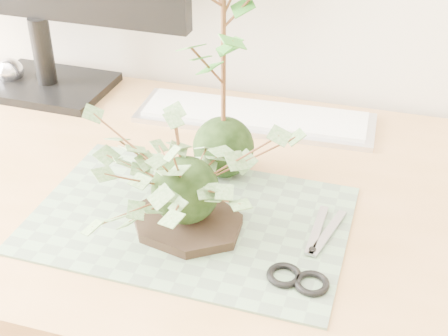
{
  "coord_description": "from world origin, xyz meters",
  "views": [
    {
      "loc": [
        0.21,
        0.44,
        1.31
      ],
      "look_at": [
        0.0,
        1.14,
        0.84
      ],
      "focal_mm": 50.0,
      "sensor_mm": 36.0,
      "label": 1
    }
  ],
  "objects": [
    {
      "name": "cutting_mat",
      "position": [
        -0.05,
        1.14,
        0.74
      ],
      "size": [
        0.47,
        0.32,
        0.0
      ],
      "primitive_type": "cube",
      "rotation": [
        0.0,
        0.0,
        -0.02
      ],
      "color": "#5A6F5A",
      "rests_on": "desk"
    },
    {
      "name": "ivy_kokedama",
      "position": [
        -0.05,
        1.12,
        0.85
      ],
      "size": [
        0.34,
        0.34,
        0.2
      ],
      "rotation": [
        0.0,
        0.0,
        -0.27
      ],
      "color": "black",
      "rests_on": "stone_dish"
    },
    {
      "name": "stone_dish",
      "position": [
        -0.05,
        1.12,
        0.75
      ],
      "size": [
        0.21,
        0.21,
        0.01
      ],
      "primitive_type": "cylinder",
      "rotation": [
        0.0,
        0.0,
        -0.21
      ],
      "color": "black",
      "rests_on": "cutting_mat"
    },
    {
      "name": "scissors",
      "position": [
        0.14,
        1.07,
        0.75
      ],
      "size": [
        0.09,
        0.19,
        0.01
      ],
      "rotation": [
        0.0,
        0.0,
        -0.14
      ],
      "color": "gray",
      "rests_on": "cutting_mat"
    },
    {
      "name": "keyboard",
      "position": [
        -0.04,
        1.47,
        0.75
      ],
      "size": [
        0.46,
        0.15,
        0.02
      ],
      "rotation": [
        0.0,
        0.0,
        0.04
      ],
      "color": "silver",
      "rests_on": "desk"
    },
    {
      "name": "foil_ball",
      "position": [
        -0.57,
        1.48,
        0.77
      ],
      "size": [
        0.06,
        0.06,
        0.06
      ],
      "primitive_type": "sphere",
      "color": "silver",
      "rests_on": "desk"
    },
    {
      "name": "desk",
      "position": [
        -0.02,
        1.23,
        0.65
      ],
      "size": [
        1.6,
        0.7,
        0.74
      ],
      "color": "tan",
      "rests_on": "ground_plane"
    },
    {
      "name": "maple_kokedama",
      "position": [
        -0.04,
        1.27,
        1.03
      ],
      "size": [
        0.28,
        0.28,
        0.42
      ],
      "rotation": [
        0.0,
        0.0,
        0.33
      ],
      "color": "black",
      "rests_on": "desk"
    }
  ]
}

